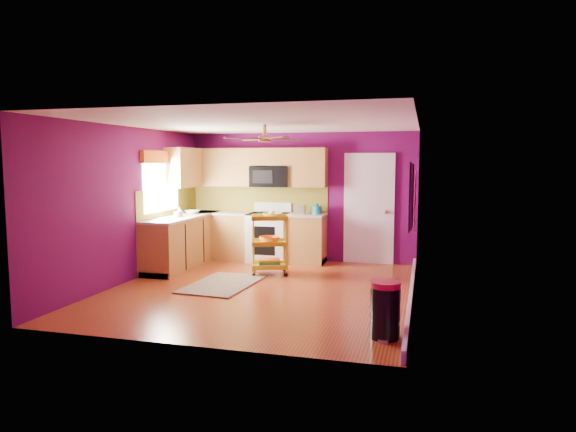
% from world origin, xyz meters
% --- Properties ---
extents(ground, '(5.00, 5.00, 0.00)m').
position_xyz_m(ground, '(0.00, 0.00, 0.00)').
color(ground, maroon).
rests_on(ground, ground).
extents(room_envelope, '(4.54, 5.04, 2.52)m').
position_xyz_m(room_envelope, '(0.03, 0.00, 1.63)').
color(room_envelope, '#5B0A4E').
rests_on(room_envelope, ground).
extents(lower_cabinets, '(2.81, 2.31, 0.94)m').
position_xyz_m(lower_cabinets, '(-1.35, 1.82, 0.43)').
color(lower_cabinets, olive).
rests_on(lower_cabinets, ground).
extents(electric_range, '(0.76, 0.66, 1.13)m').
position_xyz_m(electric_range, '(-0.55, 2.17, 0.48)').
color(electric_range, white).
rests_on(electric_range, ground).
extents(upper_cabinetry, '(2.80, 2.30, 1.26)m').
position_xyz_m(upper_cabinetry, '(-1.24, 2.17, 1.80)').
color(upper_cabinetry, olive).
rests_on(upper_cabinetry, ground).
extents(left_window, '(0.08, 1.35, 1.08)m').
position_xyz_m(left_window, '(-2.22, 1.05, 1.74)').
color(left_window, white).
rests_on(left_window, ground).
extents(panel_door, '(0.95, 0.11, 2.15)m').
position_xyz_m(panel_door, '(1.35, 2.47, 1.02)').
color(panel_door, white).
rests_on(panel_door, ground).
extents(right_wall_art, '(0.04, 2.74, 1.04)m').
position_xyz_m(right_wall_art, '(2.23, -0.34, 1.44)').
color(right_wall_art, black).
rests_on(right_wall_art, ground).
extents(ceiling_fan, '(1.01, 1.01, 0.26)m').
position_xyz_m(ceiling_fan, '(0.00, 0.20, 2.29)').
color(ceiling_fan, '#BF8C3F').
rests_on(ceiling_fan, ground).
extents(shag_rug, '(1.02, 1.55, 0.02)m').
position_xyz_m(shag_rug, '(-0.68, 0.11, 0.01)').
color(shag_rug, black).
rests_on(shag_rug, ground).
extents(rolling_cart, '(0.72, 0.62, 1.11)m').
position_xyz_m(rolling_cart, '(-0.18, 1.05, 0.57)').
color(rolling_cart, yellow).
rests_on(rolling_cart, ground).
extents(trash_can, '(0.36, 0.38, 0.63)m').
position_xyz_m(trash_can, '(1.98, -1.71, 0.32)').
color(trash_can, black).
rests_on(trash_can, ground).
extents(teal_kettle, '(0.18, 0.18, 0.21)m').
position_xyz_m(teal_kettle, '(0.39, 2.25, 1.02)').
color(teal_kettle, '#12718D').
rests_on(teal_kettle, lower_cabinets).
extents(toaster, '(0.22, 0.15, 0.18)m').
position_xyz_m(toaster, '(0.06, 2.22, 1.03)').
color(toaster, beige).
rests_on(toaster, lower_cabinets).
extents(soap_bottle_a, '(0.08, 0.08, 0.17)m').
position_xyz_m(soap_bottle_a, '(-1.91, 1.11, 1.02)').
color(soap_bottle_a, '#EA3F72').
rests_on(soap_bottle_a, lower_cabinets).
extents(soap_bottle_b, '(0.13, 0.13, 0.17)m').
position_xyz_m(soap_bottle_b, '(-1.96, 1.20, 1.03)').
color(soap_bottle_b, white).
rests_on(soap_bottle_b, lower_cabinets).
extents(counter_dish, '(0.27, 0.27, 0.07)m').
position_xyz_m(counter_dish, '(-1.95, 1.72, 0.97)').
color(counter_dish, white).
rests_on(counter_dish, lower_cabinets).
extents(counter_cup, '(0.13, 0.13, 0.10)m').
position_xyz_m(counter_cup, '(-1.93, 1.06, 0.99)').
color(counter_cup, white).
rests_on(counter_cup, lower_cabinets).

